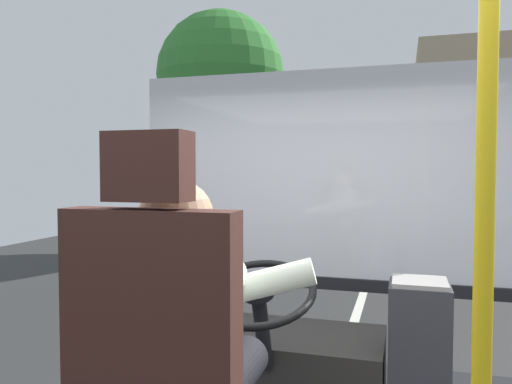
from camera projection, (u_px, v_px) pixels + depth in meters
name	position (u px, v px, depth m)	size (l,w,h in m)	color
ground	(374.00, 262.00, 10.29)	(18.00, 44.00, 0.06)	#2B2B2B
bus_driver	(186.00, 332.00, 1.49)	(0.74, 0.57, 0.73)	black
steering_console	(279.00, 365.00, 2.65)	(1.10, 0.97, 0.83)	#282623
handrail_pole	(484.00, 254.00, 1.12)	(0.04, 0.04, 2.17)	gold
fare_box	(418.00, 360.00, 2.32)	(0.28, 0.27, 0.76)	#333338
windshield_panel	(316.00, 204.00, 3.34)	(2.50, 0.08, 1.48)	silver
street_tree	(221.00, 77.00, 12.19)	(3.15, 3.15, 5.82)	#4C3828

